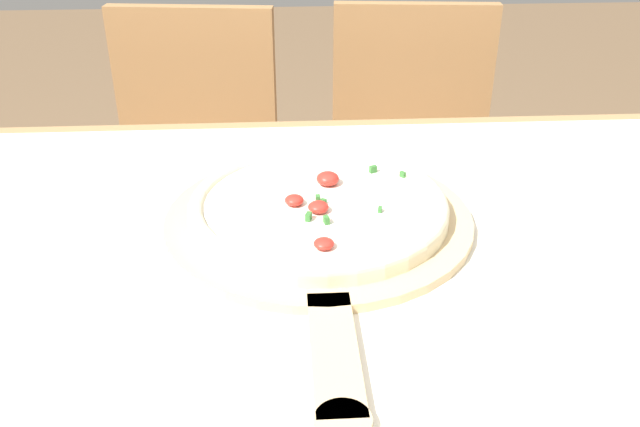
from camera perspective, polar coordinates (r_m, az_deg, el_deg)
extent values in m
cube|color=#A87F51|center=(0.81, 0.68, -5.09)|extent=(1.47, 0.92, 0.03)
cube|color=white|center=(0.80, 0.69, -4.05)|extent=(1.39, 0.84, 0.00)
cylinder|color=#D6B784|center=(0.87, -0.12, -0.43)|extent=(0.39, 0.39, 0.01)
cube|color=#D6B784|center=(0.66, 1.23, -11.67)|extent=(0.04, 0.18, 0.01)
cylinder|color=#D6B784|center=(0.59, 1.95, -17.30)|extent=(0.05, 0.05, 0.01)
cylinder|color=beige|center=(0.86, -0.12, 0.38)|extent=(0.33, 0.33, 0.02)
torus|color=beige|center=(0.86, -0.12, 0.85)|extent=(0.33, 0.33, 0.02)
cylinder|color=white|center=(0.86, -0.12, 0.94)|extent=(0.29, 0.29, 0.00)
ellipsoid|color=red|center=(0.85, -2.19, 1.13)|extent=(0.02, 0.02, 0.01)
ellipsoid|color=red|center=(0.76, 0.33, -2.55)|extent=(0.02, 0.02, 0.01)
ellipsoid|color=red|center=(0.83, -0.14, 0.55)|extent=(0.03, 0.03, 0.01)
ellipsoid|color=red|center=(0.90, 0.65, 2.96)|extent=(0.03, 0.03, 0.02)
cube|color=#387533|center=(0.93, 4.49, 3.74)|extent=(0.01, 0.01, 0.01)
cube|color=#387533|center=(0.81, -0.98, -0.27)|extent=(0.01, 0.01, 0.01)
cube|color=#387533|center=(0.83, 5.07, 0.35)|extent=(0.01, 0.01, 0.01)
cube|color=#387533|center=(0.85, 0.22, 1.03)|extent=(0.01, 0.01, 0.01)
cube|color=#387533|center=(0.85, -0.17, 1.24)|extent=(0.01, 0.01, 0.01)
cube|color=#387533|center=(0.93, 6.97, 3.29)|extent=(0.01, 0.01, 0.01)
cube|color=#387533|center=(0.81, 0.30, -0.55)|extent=(0.01, 0.01, 0.01)
cube|color=#A37547|center=(1.60, -11.03, -0.70)|extent=(0.44, 0.44, 0.02)
cube|color=#A37547|center=(1.66, -10.36, 9.36)|extent=(0.38, 0.08, 0.44)
cylinder|color=#A37547|center=(1.64, -17.10, -9.98)|extent=(0.04, 0.04, 0.42)
cylinder|color=#A37547|center=(1.56, -5.79, -10.81)|extent=(0.04, 0.04, 0.42)
cylinder|color=#A37547|center=(1.88, -14.06, -3.93)|extent=(0.04, 0.04, 0.42)
cylinder|color=#A37547|center=(1.81, -4.32, -4.35)|extent=(0.04, 0.04, 0.42)
cube|color=#A37547|center=(1.61, 7.67, -0.16)|extent=(0.44, 0.44, 0.02)
cube|color=#A37547|center=(1.68, 7.69, 9.79)|extent=(0.38, 0.07, 0.44)
cylinder|color=#A37547|center=(1.59, 1.78, -9.79)|extent=(0.04, 0.04, 0.42)
cylinder|color=#A37547|center=(1.62, 13.33, -9.80)|extent=(0.04, 0.04, 0.42)
cylinder|color=#A37547|center=(1.85, 1.89, -3.57)|extent=(0.04, 0.04, 0.42)
cylinder|color=#A37547|center=(1.88, 11.72, -3.69)|extent=(0.04, 0.04, 0.42)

